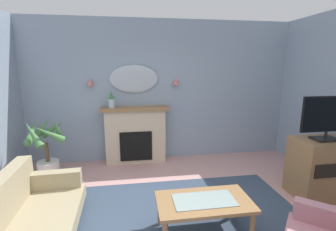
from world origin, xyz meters
name	(u,v)px	position (x,y,z in m)	size (l,w,h in m)	color
wall_back	(162,91)	(0.00, 2.60, 1.44)	(6.44, 0.10, 2.88)	#8C9EB2
patterned_rug	(186,226)	(0.00, 0.20, 0.01)	(3.20, 2.40, 0.01)	#38475B
fireplace	(136,135)	(-0.57, 2.38, 0.57)	(1.36, 0.36, 1.16)	beige
mantel_vase_right	(111,100)	(-1.02, 2.35, 1.31)	(0.12, 0.12, 0.33)	silver
wall_mirror	(134,79)	(-0.57, 2.52, 1.71)	(0.96, 0.06, 0.56)	#B2BCC6
wall_sconce_left	(90,82)	(-1.42, 2.47, 1.66)	(0.14, 0.14, 0.14)	#D17066
wall_sconce_right	(176,81)	(0.28, 2.47, 1.66)	(0.14, 0.14, 0.14)	#D17066
coffee_table	(204,205)	(0.17, 0.05, 0.38)	(1.10, 0.60, 0.45)	olive
floral_couch	(23,221)	(-1.83, 0.15, 0.32)	(0.93, 1.75, 0.76)	tan
tv_cabinet	(320,168)	(2.17, 0.62, 0.45)	(0.80, 0.57, 0.90)	olive
tv_flatscreen	(328,117)	(2.17, 0.60, 1.25)	(0.84, 0.24, 0.65)	black
potted_plant_tall_palm	(46,148)	(-2.12, 1.86, 0.56)	(0.71, 0.72, 1.11)	silver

